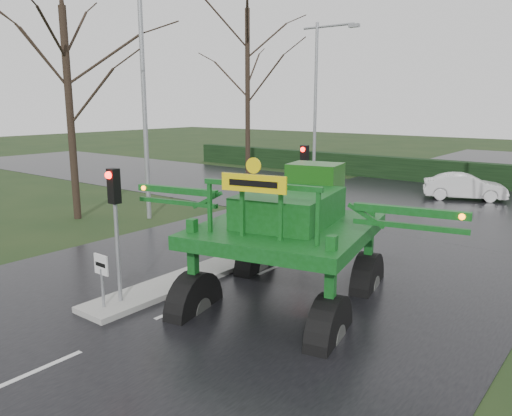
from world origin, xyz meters
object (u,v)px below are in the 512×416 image
Objects in this scene: traffic_signal_mid at (304,170)px; white_sedan at (463,200)px; keep_left_sign at (102,272)px; traffic_signal_near at (115,207)px; crop_sprayer at (197,218)px; street_light_left_far at (320,88)px; street_light_left_near at (148,80)px.

white_sedan is at bearing 77.41° from traffic_signal_mid.
keep_left_sign is 0.38× the size of traffic_signal_near.
keep_left_sign is 2.64m from crop_sprayer.
street_light_left_far reaches higher than traffic_signal_mid.
white_sedan is (9.52, -0.75, -5.99)m from street_light_left_far.
crop_sprayer is (1.55, -7.26, -0.28)m from traffic_signal_mid.
traffic_signal_mid is 0.85× the size of white_sedan.
street_light_left_near is 17.38m from white_sedan.
traffic_signal_near is 2.01m from crop_sprayer.
white_sedan is (2.63, 11.76, -2.59)m from traffic_signal_mid.
traffic_signal_mid is at bearing -61.14° from street_light_left_far.
white_sedan is (1.07, 19.02, -2.31)m from crop_sprayer.
street_light_left_far reaches higher than traffic_signal_near.
crop_sprayer is at bearing 48.17° from keep_left_sign.
street_light_left_far is (0.00, 14.00, 0.00)m from street_light_left_near.
crop_sprayer reaches higher than traffic_signal_mid.
crop_sprayer is at bearing 38.68° from traffic_signal_near.
traffic_signal_mid reaches higher than keep_left_sign.
traffic_signal_near is at bearing 90.00° from keep_left_sign.
keep_left_sign is at bearing -47.41° from street_light_left_near.
keep_left_sign is at bearing -90.00° from traffic_signal_near.
traffic_signal_near is (0.00, 0.49, 1.53)m from keep_left_sign.
traffic_signal_mid is 0.35× the size of street_light_left_near.
traffic_signal_mid is 12.33m from white_sedan.
street_light_left_near is 2.41× the size of white_sedan.
white_sedan is at bearing 82.61° from traffic_signal_near.
street_light_left_near reaches higher than traffic_signal_near.
crop_sprayer is (8.45, -5.76, -3.68)m from street_light_left_near.
crop_sprayer is (1.55, 1.74, 1.25)m from keep_left_sign.
traffic_signal_near is 10.40m from street_light_left_near.
traffic_signal_near is 1.00× the size of traffic_signal_mid.
keep_left_sign is 1.61m from traffic_signal_near.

